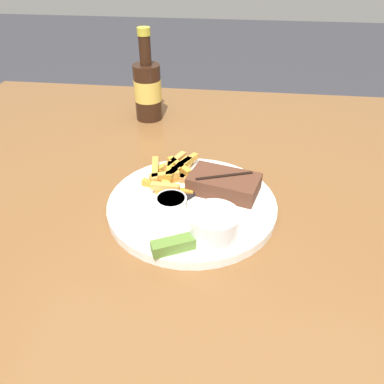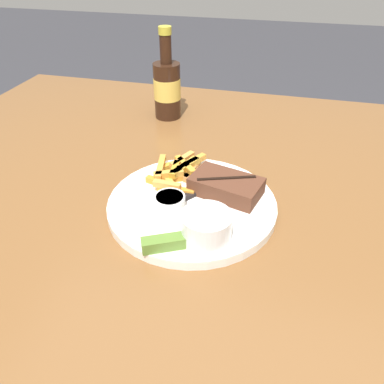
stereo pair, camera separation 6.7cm
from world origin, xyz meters
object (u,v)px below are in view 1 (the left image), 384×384
object	(u,v)px
knife_utensil	(201,188)
fork_utensil	(158,185)
beer_bottle	(148,89)
coleslaw_cup	(214,224)
steak_portion	(224,184)
dinner_plate	(192,205)
pickle_spear	(175,245)
dipping_sauce_cup	(171,203)

from	to	relation	value
knife_utensil	fork_utensil	bearing A→B (deg)	127.90
fork_utensil	beer_bottle	size ratio (longest dim) A/B	0.53
coleslaw_cup	knife_utensil	world-z (taller)	coleslaw_cup
steak_portion	dinner_plate	bearing A→B (deg)	-144.41
steak_portion	coleslaw_cup	bearing A→B (deg)	-93.82
pickle_spear	dinner_plate	bearing A→B (deg)	85.08
knife_utensil	coleslaw_cup	bearing A→B (deg)	-127.88
pickle_spear	knife_utensil	world-z (taller)	pickle_spear
steak_portion	dipping_sauce_cup	world-z (taller)	steak_portion
dipping_sauce_cup	pickle_spear	world-z (taller)	dipping_sauce_cup
coleslaw_cup	fork_utensil	size ratio (longest dim) A/B	0.65
coleslaw_cup	dipping_sauce_cup	size ratio (longest dim) A/B	1.45
coleslaw_cup	dipping_sauce_cup	distance (m)	0.10
dinner_plate	knife_utensil	bearing A→B (deg)	71.48
beer_bottle	fork_utensil	bearing A→B (deg)	-75.02
coleslaw_cup	knife_utensil	size ratio (longest dim) A/B	0.57
beer_bottle	steak_portion	bearing A→B (deg)	-57.69
dipping_sauce_cup	fork_utensil	xyz separation A→B (m)	(-0.04, 0.07, -0.01)
dipping_sauce_cup	pickle_spear	distance (m)	0.10
coleslaw_cup	dipping_sauce_cup	bearing A→B (deg)	141.26
dinner_plate	coleslaw_cup	size ratio (longest dim) A/B	3.84
beer_bottle	knife_utensil	bearing A→B (deg)	-62.98
knife_utensil	steak_portion	bearing A→B (deg)	-51.28
steak_portion	knife_utensil	xyz separation A→B (m)	(-0.04, -0.00, -0.01)
steak_portion	fork_utensil	size ratio (longest dim) A/B	1.16
fork_utensil	coleslaw_cup	bearing A→B (deg)	-19.56
dinner_plate	fork_utensil	distance (m)	0.08
dinner_plate	beer_bottle	world-z (taller)	beer_bottle
dinner_plate	coleslaw_cup	world-z (taller)	coleslaw_cup
pickle_spear	fork_utensil	world-z (taller)	pickle_spear
knife_utensil	pickle_spear	bearing A→B (deg)	-150.29
steak_portion	pickle_spear	distance (m)	0.18
steak_portion	coleslaw_cup	xyz separation A→B (m)	(-0.01, -0.13, 0.01)
fork_utensil	knife_utensil	bearing A→B (deg)	28.63
pickle_spear	knife_utensil	size ratio (longest dim) A/B	0.53
dinner_plate	beer_bottle	xyz separation A→B (m)	(-0.16, 0.39, 0.07)
coleslaw_cup	steak_portion	bearing A→B (deg)	86.18
fork_utensil	steak_portion	bearing A→B (deg)	28.90
dipping_sauce_cup	knife_utensil	distance (m)	0.08
steak_portion	coleslaw_cup	distance (m)	0.13
pickle_spear	knife_utensil	xyz separation A→B (m)	(0.02, 0.17, -0.01)
beer_bottle	coleslaw_cup	bearing A→B (deg)	-66.27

